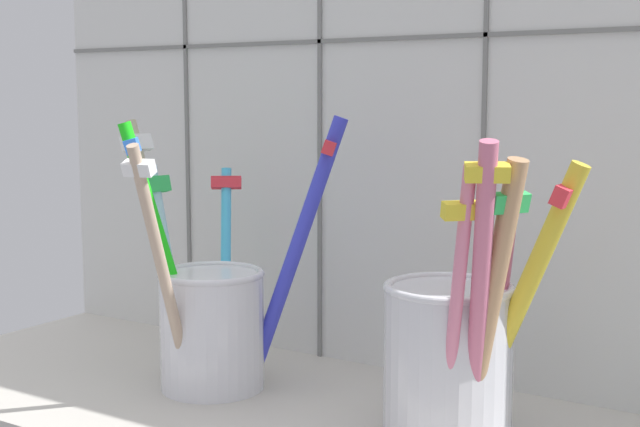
{
  "coord_description": "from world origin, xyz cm",
  "views": [
    {
      "loc": [
        28.83,
        -44.41,
        21.5
      ],
      "look_at": [
        0.0,
        0.87,
        14.5
      ],
      "focal_mm": 49.93,
      "sensor_mm": 36.0,
      "label": 1
    }
  ],
  "objects": [
    {
      "name": "toothbrush_cup_right",
      "position": [
        9.08,
        0.68,
        7.3
      ],
      "size": [
        11.38,
        9.26,
        17.56
      ],
      "color": "silver",
      "rests_on": "counter_slab"
    },
    {
      "name": "tile_wall_back",
      "position": [
        0.0,
        12.0,
        22.5
      ],
      "size": [
        64.0,
        2.2,
        45.0
      ],
      "color": "silver",
      "rests_on": "ground"
    },
    {
      "name": "toothbrush_cup_left",
      "position": [
        -8.79,
        0.94,
        7.04
      ],
      "size": [
        17.43,
        14.53,
        18.38
      ],
      "color": "white",
      "rests_on": "counter_slab"
    }
  ]
}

